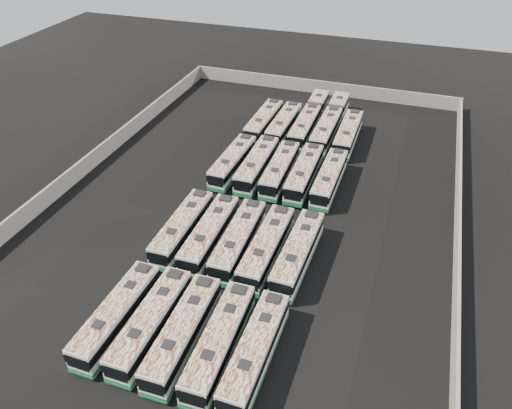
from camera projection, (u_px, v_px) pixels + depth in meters
name	position (u px, v px, depth m)	size (l,w,h in m)	color
ground	(249.00, 211.00, 56.72)	(140.00, 140.00, 0.00)	black
perimeter_wall	(249.00, 203.00, 56.09)	(45.20, 73.20, 2.20)	gray
bus_front_far_left	(117.00, 315.00, 41.75)	(2.45, 10.89, 3.06)	#BBBDB6
bus_front_left	(151.00, 323.00, 41.02)	(2.37, 11.00, 3.10)	#BBBDB6
bus_front_center	(183.00, 333.00, 40.15)	(2.59, 11.13, 3.12)	#BBBDB6
bus_front_right	(220.00, 342.00, 39.37)	(2.61, 11.16, 3.13)	#BBBDB6
bus_front_far_right	(255.00, 351.00, 38.65)	(2.40, 10.96, 3.08)	#BBBDB6
bus_midfront_far_left	(183.00, 228.00, 51.49)	(2.45, 11.02, 3.10)	#BBBDB6
bus_midfront_left	(210.00, 234.00, 50.62)	(2.57, 11.14, 3.13)	#BBBDB6
bus_midfront_center	(238.00, 240.00, 49.81)	(2.62, 11.19, 3.14)	#BBBDB6
bus_midfront_right	(267.00, 248.00, 48.84)	(2.50, 11.27, 3.17)	#BBBDB6
bus_midfront_far_right	(298.00, 253.00, 48.20)	(2.65, 11.26, 3.16)	#BBBDB6
bus_midback_far_left	(233.00, 162.00, 62.74)	(2.54, 10.84, 3.04)	#BBBDB6
bus_midback_left	(257.00, 165.00, 61.95)	(2.53, 11.25, 3.16)	#BBBDB6
bus_midback_center	(280.00, 170.00, 61.13)	(2.55, 10.88, 3.05)	#BBBDB6
bus_midback_right	(304.00, 173.00, 60.39)	(2.45, 11.07, 3.11)	#BBBDB6
bus_midback_far_right	(329.00, 178.00, 59.49)	(2.38, 10.80, 3.04)	#BBBDB6
bus_back_far_left	(264.00, 122.00, 72.19)	(2.46, 10.96, 3.08)	#BBBDB6
bus_back_left	(284.00, 124.00, 71.48)	(2.40, 10.82, 3.04)	#BBBDB6
bus_back_center	(309.00, 119.00, 73.02)	(2.46, 16.87, 3.05)	#BBBDB6
bus_back_right	(330.00, 122.00, 72.10)	(2.38, 17.18, 3.11)	#BBBDB6
bus_back_far_right	(348.00, 134.00, 68.96)	(2.39, 11.04, 3.10)	#BBBDB6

